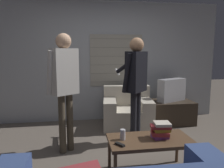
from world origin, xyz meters
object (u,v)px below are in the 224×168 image
Objects in this scene: coffee_table at (150,142)px; person_left_standing at (64,78)px; armchair_beige at (127,111)px; book_stack at (161,130)px; soda_can at (123,134)px; tv at (172,90)px; person_right_standing at (136,77)px; spare_remote at (120,144)px.

person_left_standing reaches higher than coffee_table.
armchair_beige is at bearing 4.94° from person_left_standing.
armchair_beige is at bearing 90.48° from book_stack.
soda_can reaches higher than coffee_table.
coffee_table is 2.11m from tv.
tv is at bearing -170.63° from armchair_beige.
person_left_standing is (-1.04, 0.80, 0.70)m from coffee_table.
armchair_beige is 0.61× the size of person_right_standing.
soda_can is at bearing 27.13° from tv.
soda_can is at bearing 177.15° from book_stack.
armchair_beige is 8.29× the size of soda_can.
tv is 5.12× the size of spare_remote.
person_left_standing is (-2.11, -1.00, 0.40)m from tv.
coffee_table is 0.42m from spare_remote.
person_left_standing is 6.84× the size of book_stack.
coffee_table is 1.19m from person_right_standing.
tv reaches higher than book_stack.
person_right_standing is 13.24× the size of spare_remote.
book_stack reaches higher than spare_remote.
person_left_standing is at bearing 142.99° from person_right_standing.
tv reaches higher than soda_can.
armchair_beige reaches higher than coffee_table.
book_stack is (0.07, -0.96, -0.54)m from person_right_standing.
soda_can is (0.71, -0.76, -0.60)m from person_left_standing.
tv is (1.06, 1.79, 0.30)m from coffee_table.
book_stack is (0.14, 0.01, 0.14)m from coffee_table.
person_left_standing reaches higher than person_right_standing.
tv is 5.26× the size of soda_can.
person_left_standing is 13.53× the size of spare_remote.
tv is 2.43m from spare_remote.
person_right_standing is 1.10m from book_stack.
spare_remote is at bearing -111.95° from soda_can.
coffee_table is at bearing -5.48° from soda_can.
tv is at bearing 17.73° from spare_remote.
person_right_standing reaches higher than armchair_beige.
person_left_standing is 13.90× the size of soda_can.
person_left_standing reaches higher than soda_can.
armchair_beige is 1.77m from book_stack.
armchair_beige is 1.11m from person_right_standing.
book_stack is at bearing -131.95° from person_right_standing.
tv is 2.59× the size of book_stack.
armchair_beige is 1.97m from spare_remote.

